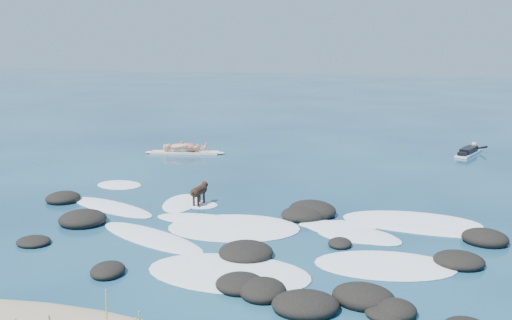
% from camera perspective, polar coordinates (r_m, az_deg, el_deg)
% --- Properties ---
extents(ground, '(160.00, 160.00, 0.00)m').
position_cam_1_polar(ground, '(16.06, -2.67, -5.98)').
color(ground, '#0A2642').
rests_on(ground, ground).
extents(reef_rocks, '(13.61, 7.50, 0.51)m').
position_cam_1_polar(reef_rocks, '(13.83, -0.77, -8.44)').
color(reef_rocks, black).
rests_on(reef_rocks, ground).
extents(breaking_foam, '(12.85, 7.84, 0.12)m').
position_cam_1_polar(breaking_foam, '(15.10, 1.67, -7.08)').
color(breaking_foam, white).
rests_on(breaking_foam, ground).
extents(standing_surfer_rig, '(3.55, 1.49, 2.06)m').
position_cam_1_polar(standing_surfer_rig, '(25.66, -7.17, 2.40)').
color(standing_surfer_rig, beige).
rests_on(standing_surfer_rig, ground).
extents(paddling_surfer_rig, '(1.39, 2.59, 0.45)m').
position_cam_1_polar(paddling_surfer_rig, '(27.13, 20.52, 0.84)').
color(paddling_surfer_rig, white).
rests_on(paddling_surfer_rig, ground).
extents(dog, '(0.29, 1.12, 0.71)m').
position_cam_1_polar(dog, '(17.37, -5.66, -3.07)').
color(dog, black).
rests_on(dog, ground).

